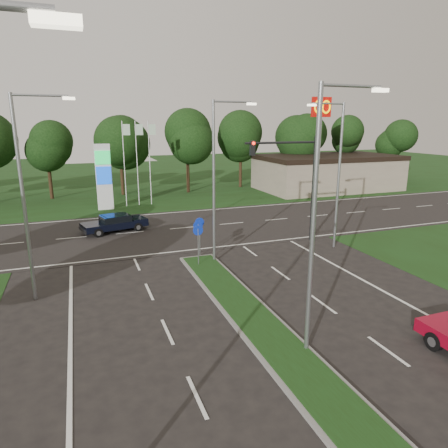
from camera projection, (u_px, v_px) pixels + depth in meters
name	position (u px, v px, depth m)	size (l,w,h in m)	color
verge_far	(123.00, 178.00, 58.35)	(160.00, 50.00, 0.02)	black
cross_road	(170.00, 229.00, 30.15)	(160.00, 12.00, 0.02)	black
median_kerb	(318.00, 389.00, 11.94)	(2.00, 26.00, 0.12)	slate
commercial_building	(327.00, 173.00, 47.94)	(16.00, 9.00, 4.00)	gray
streetlight_median_near	(319.00, 210.00, 12.86)	(2.53, 0.22, 9.00)	gray
streetlight_median_far	(217.00, 174.00, 21.96)	(2.53, 0.22, 9.00)	gray
streetlight_left_far	(27.00, 189.00, 17.02)	(2.53, 0.22, 9.00)	gray
streetlight_right_far	(337.00, 168.00, 24.57)	(2.53, 0.22, 9.00)	gray
traffic_signal	(297.00, 173.00, 25.95)	(5.10, 0.42, 7.00)	black
median_signs	(199.00, 233.00, 22.81)	(1.16, 1.76, 2.38)	gray
gas_pylon	(106.00, 175.00, 36.32)	(5.80, 1.26, 8.00)	silver
mcdonalds_sign	(321.00, 121.00, 41.46)	(2.20, 0.47, 10.40)	silver
treeline_far	(136.00, 132.00, 43.00)	(6.00, 6.00, 9.90)	black
navy_sedan	(115.00, 223.00, 29.32)	(4.88, 2.89, 1.26)	black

